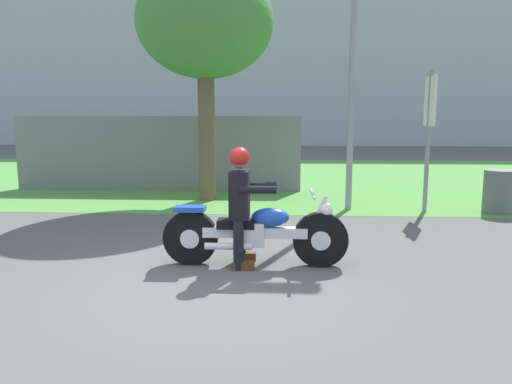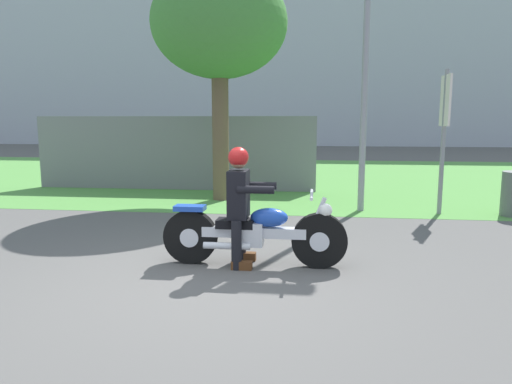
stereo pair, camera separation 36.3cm
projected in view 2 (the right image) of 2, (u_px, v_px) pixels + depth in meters
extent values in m
plane|color=#565451|center=(198.00, 285.00, 4.95)|extent=(120.00, 120.00, 0.00)
cube|color=#549342|center=(275.00, 176.00, 14.48)|extent=(60.00, 12.00, 0.01)
cube|color=#B2B7C1|center=(259.00, 50.00, 34.70)|extent=(63.19, 8.00, 13.55)
cylinder|color=black|center=(319.00, 241.00, 5.48)|extent=(0.65, 0.12, 0.65)
cylinder|color=silver|center=(319.00, 241.00, 5.48)|extent=(0.23, 0.14, 0.23)
cylinder|color=black|center=(191.00, 237.00, 5.66)|extent=(0.65, 0.12, 0.65)
cylinder|color=silver|center=(191.00, 237.00, 5.66)|extent=(0.23, 0.14, 0.23)
cube|color=silver|center=(254.00, 232.00, 5.55)|extent=(1.23, 0.14, 0.12)
cube|color=silver|center=(250.00, 234.00, 5.56)|extent=(0.32, 0.24, 0.28)
ellipsoid|color=#1E47B2|center=(269.00, 217.00, 5.51)|extent=(0.44, 0.24, 0.22)
cube|color=black|center=(235.00, 223.00, 5.57)|extent=(0.44, 0.24, 0.10)
cube|color=#1E47B2|center=(190.00, 208.00, 5.60)|extent=(0.36, 0.20, 0.06)
cylinder|color=silver|center=(315.00, 219.00, 5.45)|extent=(0.25, 0.05, 0.53)
cylinder|color=silver|center=(312.00, 195.00, 5.41)|extent=(0.04, 0.66, 0.04)
sphere|color=white|center=(325.00, 210.00, 5.42)|extent=(0.16, 0.16, 0.16)
cylinder|color=silver|center=(227.00, 246.00, 5.47)|extent=(0.55, 0.08, 0.08)
cylinder|color=black|center=(241.00, 237.00, 5.77)|extent=(0.12, 0.12, 0.57)
cube|color=#593319|center=(246.00, 256.00, 5.80)|extent=(0.24, 0.10, 0.10)
cylinder|color=black|center=(236.00, 245.00, 5.42)|extent=(0.12, 0.12, 0.57)
cube|color=#593319|center=(242.00, 265.00, 5.45)|extent=(0.24, 0.10, 0.10)
cube|color=black|center=(239.00, 194.00, 5.51)|extent=(0.22, 0.38, 0.56)
cylinder|color=black|center=(259.00, 186.00, 5.64)|extent=(0.42, 0.09, 0.09)
cylinder|color=black|center=(256.00, 190.00, 5.30)|extent=(0.42, 0.09, 0.09)
sphere|color=tan|center=(238.00, 160.00, 5.45)|extent=(0.20, 0.20, 0.20)
sphere|color=#B21919|center=(238.00, 157.00, 5.44)|extent=(0.24, 0.24, 0.24)
cylinder|color=brown|center=(221.00, 137.00, 10.05)|extent=(0.35, 0.35, 2.70)
ellipsoid|color=#428438|center=(219.00, 23.00, 9.70)|extent=(2.81, 2.81, 2.25)
cylinder|color=gray|center=(366.00, 56.00, 8.57)|extent=(0.12, 0.12, 5.71)
cylinder|color=gray|center=(443.00, 143.00, 8.49)|extent=(0.08, 0.08, 2.60)
cube|color=silver|center=(446.00, 101.00, 8.38)|extent=(0.04, 0.60, 0.90)
cube|color=slate|center=(173.00, 153.00, 11.60)|extent=(7.00, 0.06, 1.80)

